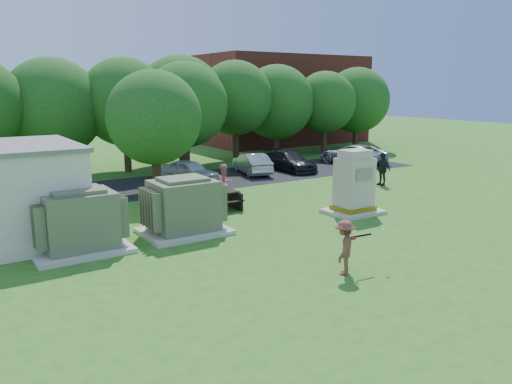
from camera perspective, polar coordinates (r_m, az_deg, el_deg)
ground at (r=16.33m, az=7.76°, el=-6.92°), size 120.00×120.00×0.00m
brick_building at (r=47.83m, az=3.04°, el=10.48°), size 15.00×8.00×8.00m
parking_strip at (r=30.89m, az=1.23°, el=2.20°), size 20.00×6.00×0.01m
transformer_left at (r=17.08m, az=-19.58°, el=-3.27°), size 3.00×2.40×2.07m
transformer_right at (r=18.24m, az=-8.25°, el=-1.74°), size 3.00×2.40×2.07m
generator_cabinet at (r=21.26m, az=11.14°, el=0.69°), size 2.21×1.81×2.69m
picnic_table at (r=21.49m, az=-4.40°, el=-0.84°), size 1.88×1.41×0.80m
batter at (r=14.43m, az=10.05°, el=-6.25°), size 1.17×1.09×1.58m
person_at_picnic at (r=22.88m, az=-3.61°, el=0.97°), size 1.00×0.86×1.80m
person_walking_right at (r=27.75m, az=14.21°, el=2.59°), size 0.46×1.07×1.81m
car_white at (r=27.96m, az=-7.64°, el=2.36°), size 2.64×4.00×1.27m
car_silver_a at (r=30.49m, az=-0.48°, el=3.28°), size 2.18×4.08×1.28m
car_dark at (r=31.66m, az=3.87°, el=3.54°), size 1.77×4.27×1.23m
car_silver_b at (r=35.12m, az=10.98°, el=4.27°), size 3.39×5.23×1.34m
batting_equipment at (r=14.71m, az=12.03°, el=-4.89°), size 1.27×0.31×0.19m
tree_row at (r=32.42m, az=-11.68°, el=9.80°), size 41.30×13.30×7.30m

